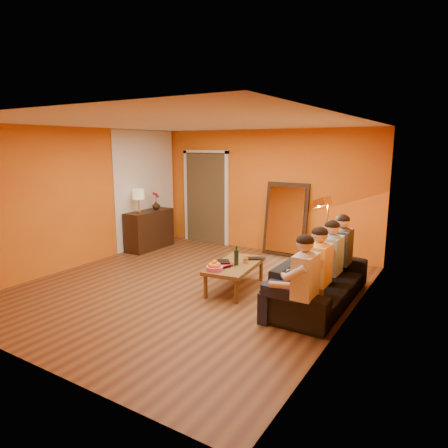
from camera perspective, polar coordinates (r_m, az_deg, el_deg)
The scene contains 27 objects.
room_shell at distance 6.57m, azimuth -3.20°, elevation 2.69°, with size 5.00×5.50×2.60m.
white_accent at distance 9.19m, azimuth -11.11°, elevation 4.93°, with size 0.02×1.90×2.58m, color white.
doorway_recess at distance 9.46m, azimuth -2.18°, elevation 3.78°, with size 1.06×0.30×2.10m, color #3F2D19.
door_jamb_left at distance 9.69m, azimuth -5.39°, elevation 3.92°, with size 0.08×0.06×2.20m, color white.
door_jamb_right at distance 9.05m, azimuth 0.40°, elevation 3.46°, with size 0.08×0.06×2.20m, color white.
door_header at distance 9.28m, azimuth -2.65°, elevation 10.27°, with size 1.22×0.06×0.08m, color white.
mirror_frame at distance 8.37m, azimuth 8.83°, elevation 0.67°, with size 0.92×0.06×1.52m, color black.
mirror_glass at distance 8.33m, azimuth 8.72°, elevation 0.63°, with size 0.78×0.02×1.36m, color white.
sideboard at distance 9.02m, azimuth -10.61°, elevation -0.80°, with size 0.44×1.18×0.85m, color black.
table_lamp at distance 8.68m, azimuth -12.09°, elevation 3.24°, with size 0.24×0.24×0.51m, color beige, non-canonical shape.
sofa at distance 6.04m, azimuth 13.53°, elevation -7.91°, with size 0.87×2.23×0.65m, color black.
coffee_table at distance 6.44m, azimuth 1.58°, elevation -7.48°, with size 0.62×1.22×0.42m, color brown, non-canonical shape.
floor_lamp at distance 6.59m, azimuth 14.43°, elevation -2.77°, with size 0.30×0.24×1.44m, color gold, non-canonical shape.
dog at distance 5.48m, azimuth 12.07°, elevation -9.38°, with size 0.40×0.62×0.73m, color olive, non-canonical shape.
person_far_left at distance 5.01m, azimuth 11.49°, elevation -8.40°, with size 0.70×0.44×1.22m, color beige, non-canonical shape.
person_mid_left at distance 5.51m, azimuth 13.48°, elevation -6.68°, with size 0.70×0.44×1.22m, color #FEC654, non-canonical shape.
person_mid_right at distance 6.01m, azimuth 15.13°, elevation -5.24°, with size 0.70×0.44×1.22m, color #829CC9, non-canonical shape.
person_far_right at distance 6.52m, azimuth 16.52°, elevation -4.03°, with size 0.70×0.44×1.22m, color #303035, non-canonical shape.
fruit_bowl at distance 6.03m, azimuth -1.38°, elevation -5.88°, with size 0.26×0.26×0.16m, color #DD4E75, non-canonical shape.
wine_bottle at distance 6.26m, azimuth 1.77°, elevation -4.52°, with size 0.07×0.07×0.31m, color black.
tumbler at distance 6.40m, azimuth 3.07°, elevation -5.22°, with size 0.09×0.09×0.09m, color #B27F3F.
laptop at distance 6.58m, azimuth 4.49°, elevation -5.04°, with size 0.35×0.23×0.03m, color black.
book_lower at distance 6.29m, azimuth -0.75°, elevation -5.79°, with size 0.19×0.25×0.02m, color black.
book_mid at distance 6.29m, azimuth -0.62°, elevation -5.59°, with size 0.20×0.27×0.02m, color #AA1325.
book_upper at distance 6.27m, azimuth -0.80°, elevation -5.44°, with size 0.17×0.23×0.02m, color black.
vase at distance 9.11m, azimuth -9.67°, elevation 2.68°, with size 0.18×0.18×0.19m, color black.
flowers at distance 9.08m, azimuth -9.72°, elevation 4.05°, with size 0.17×0.17×0.39m, color #AA1325, non-canonical shape.
Camera 1 is at (3.70, -4.97, 2.27)m, focal length 32.00 mm.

